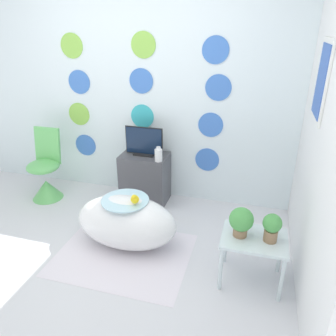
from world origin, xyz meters
The scene contains 13 objects.
ground_plane centered at (0.00, 0.00, 0.00)m, with size 12.00×12.00×0.00m, color silver.
wall_back_dotted centered at (0.00, 1.67, 1.30)m, with size 4.40×0.05×2.60m.
wall_right centered at (1.72, 0.83, 1.31)m, with size 0.06×2.65×2.60m.
rug centered at (0.22, 0.43, 0.00)m, with size 1.19×0.94×0.01m.
bathtub centered at (0.19, 0.59, 0.25)m, with size 0.95×0.52×0.50m.
rubber_duck centered at (0.31, 0.53, 0.55)m, with size 0.08×0.08×0.09m.
chair centered at (-1.08, 1.18, 0.27)m, with size 0.37×0.38×0.84m.
tv_cabinet centered at (0.07, 1.44, 0.29)m, with size 0.53×0.36×0.58m.
tv centered at (0.07, 1.44, 0.72)m, with size 0.43×0.12×0.32m.
vase centered at (0.28, 1.31, 0.65)m, with size 0.08×0.08×0.16m.
side_table centered at (1.34, 0.42, 0.35)m, with size 0.50×0.39×0.42m.
potted_plant_left centered at (1.23, 0.42, 0.55)m, with size 0.19×0.19×0.24m.
potted_plant_right centered at (1.45, 0.42, 0.55)m, with size 0.14×0.14×0.23m.
Camera 1 is at (1.27, -1.77, 1.95)m, focal length 35.00 mm.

